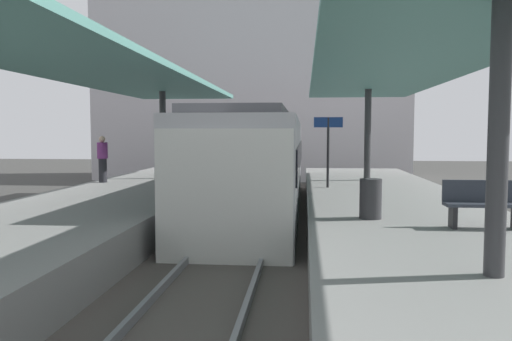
{
  "coord_description": "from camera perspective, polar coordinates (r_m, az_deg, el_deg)",
  "views": [
    {
      "loc": [
        1.53,
        -11.17,
        2.71
      ],
      "look_at": [
        0.09,
        3.87,
        1.6
      ],
      "focal_mm": 35.86,
      "sensor_mm": 36.0,
      "label": 1
    }
  ],
  "objects": [
    {
      "name": "canopy_left",
      "position": [
        13.75,
        -17.71,
        10.65
      ],
      "size": [
        4.18,
        21.0,
        3.43
      ],
      "color": "#333335",
      "rests_on": "platform_left"
    },
    {
      "name": "platform_sign",
      "position": [
        16.19,
        8.05,
        3.84
      ],
      "size": [
        0.9,
        0.08,
        2.21
      ],
      "color": "#262628",
      "rests_on": "platform_right"
    },
    {
      "name": "station_building_backdrop",
      "position": [
        31.45,
        -0.35,
        9.28
      ],
      "size": [
        18.0,
        6.0,
        11.0
      ],
      "primitive_type": "cube",
      "color": "#B7B2B7",
      "rests_on": "ground_plane"
    },
    {
      "name": "commuter_train",
      "position": [
        16.48,
        0.12,
        0.77
      ],
      "size": [
        2.78,
        13.77,
        3.1
      ],
      "color": "#ADADB2",
      "rests_on": "track_ballast"
    },
    {
      "name": "ground_plane",
      "position": [
        11.6,
        -2.3,
        -9.34
      ],
      "size": [
        80.0,
        80.0,
        0.0
      ],
      "primitive_type": "plane",
      "color": "#383835"
    },
    {
      "name": "canopy_right",
      "position": [
        12.88,
        15.88,
        11.23
      ],
      "size": [
        4.18,
        21.0,
        3.45
      ],
      "color": "#333335",
      "rests_on": "platform_right"
    },
    {
      "name": "track_ballast",
      "position": [
        11.57,
        -2.3,
        -8.86
      ],
      "size": [
        3.2,
        28.0,
        0.2
      ],
      "primitive_type": "cube",
      "color": "#4C4742",
      "rests_on": "ground_plane"
    },
    {
      "name": "litter_bin",
      "position": [
        10.5,
        12.66,
        -3.09
      ],
      "size": [
        0.44,
        0.44,
        0.8
      ],
      "primitive_type": "cylinder",
      "color": "#2D2D30",
      "rests_on": "platform_right"
    },
    {
      "name": "platform_right",
      "position": [
        11.61,
        16.76,
        -6.97
      ],
      "size": [
        4.4,
        28.0,
        1.0
      ],
      "primitive_type": "cube",
      "color": "gray",
      "rests_on": "ground_plane"
    },
    {
      "name": "rail_far_side",
      "position": [
        11.46,
        1.3,
        -8.11
      ],
      "size": [
        0.08,
        28.0,
        0.14
      ],
      "primitive_type": "cube",
      "color": "slate",
      "rests_on": "track_ballast"
    },
    {
      "name": "platform_bench",
      "position": [
        10.11,
        24.05,
        -3.27
      ],
      "size": [
        1.4,
        0.41,
        0.86
      ],
      "color": "black",
      "rests_on": "platform_right"
    },
    {
      "name": "platform_left",
      "position": [
        12.57,
        -19.84,
        -6.19
      ],
      "size": [
        4.4,
        28.0,
        1.0
      ],
      "primitive_type": "cube",
      "color": "gray",
      "rests_on": "ground_plane"
    },
    {
      "name": "rail_near_side",
      "position": [
        11.65,
        -5.85,
        -7.93
      ],
      "size": [
        0.08,
        28.0,
        0.14
      ],
      "primitive_type": "cube",
      "color": "slate",
      "rests_on": "track_ballast"
    },
    {
      "name": "passenger_near_bench",
      "position": [
        18.51,
        -16.74,
        1.29
      ],
      "size": [
        0.36,
        0.36,
        1.61
      ],
      "color": "#232328",
      "rests_on": "platform_left"
    }
  ]
}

